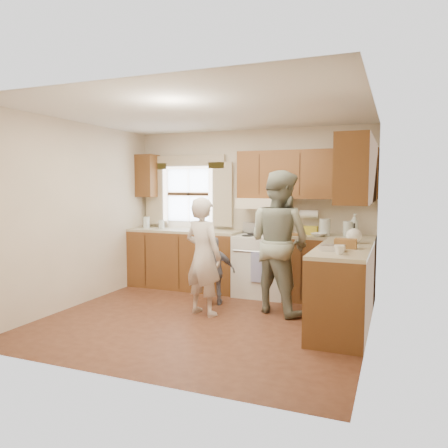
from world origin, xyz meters
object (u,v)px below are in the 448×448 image
at_px(child, 215,271).
at_px(woman_right, 279,242).
at_px(stove, 262,264).
at_px(woman_left, 203,256).

bearing_deg(child, woman_right, 162.52).
xyz_separation_m(woman_right, child, (-0.90, 0.00, -0.45)).
relative_size(woman_right, child, 1.96).
bearing_deg(child, stove, -138.90).
relative_size(stove, woman_right, 0.58).
bearing_deg(woman_left, child, -68.39).
height_order(woman_left, child, woman_left).
bearing_deg(woman_left, woman_right, -134.30).
xyz_separation_m(woman_left, woman_right, (0.86, 0.48, 0.17)).
bearing_deg(woman_right, child, 24.84).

